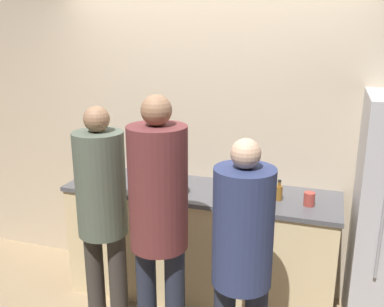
{
  "coord_description": "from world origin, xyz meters",
  "views": [
    {
      "loc": [
        0.94,
        -2.69,
        2.17
      ],
      "look_at": [
        0.0,
        0.14,
        1.31
      ],
      "focal_mm": 40.0,
      "sensor_mm": 36.0,
      "label": 1
    }
  ],
  "objects_px": {
    "utensil_crock": "(238,177)",
    "cup_red": "(309,199)",
    "person_left": "(102,207)",
    "person_right": "(242,253)",
    "person_center": "(159,212)",
    "bottle_clear": "(87,179)",
    "fruit_bowl": "(165,187)",
    "bottle_amber": "(279,192)"
  },
  "relations": [
    {
      "from": "bottle_amber",
      "to": "bottle_clear",
      "type": "bearing_deg",
      "value": -173.17
    },
    {
      "from": "bottle_amber",
      "to": "utensil_crock",
      "type": "bearing_deg",
      "value": 148.2
    },
    {
      "from": "fruit_bowl",
      "to": "bottle_amber",
      "type": "height_order",
      "value": "bottle_amber"
    },
    {
      "from": "person_center",
      "to": "cup_red",
      "type": "height_order",
      "value": "person_center"
    },
    {
      "from": "utensil_crock",
      "to": "cup_red",
      "type": "relative_size",
      "value": 2.41
    },
    {
      "from": "fruit_bowl",
      "to": "cup_red",
      "type": "relative_size",
      "value": 3.42
    },
    {
      "from": "person_center",
      "to": "bottle_clear",
      "type": "bearing_deg",
      "value": 145.55
    },
    {
      "from": "cup_red",
      "to": "person_right",
      "type": "bearing_deg",
      "value": -110.32
    },
    {
      "from": "bottle_clear",
      "to": "cup_red",
      "type": "xyz_separation_m",
      "value": [
        1.73,
        0.14,
        -0.01
      ]
    },
    {
      "from": "person_left",
      "to": "bottle_clear",
      "type": "relative_size",
      "value": 11.6
    },
    {
      "from": "fruit_bowl",
      "to": "bottle_clear",
      "type": "height_order",
      "value": "bottle_clear"
    },
    {
      "from": "cup_red",
      "to": "bottle_amber",
      "type": "bearing_deg",
      "value": 170.45
    },
    {
      "from": "person_center",
      "to": "bottle_amber",
      "type": "xyz_separation_m",
      "value": [
        0.63,
        0.78,
        -0.08
      ]
    },
    {
      "from": "utensil_crock",
      "to": "bottle_clear",
      "type": "bearing_deg",
      "value": -160.6
    },
    {
      "from": "person_left",
      "to": "fruit_bowl",
      "type": "bearing_deg",
      "value": 62.49
    },
    {
      "from": "person_center",
      "to": "fruit_bowl",
      "type": "xyz_separation_m",
      "value": [
        -0.22,
        0.65,
        -0.09
      ]
    },
    {
      "from": "person_left",
      "to": "person_right",
      "type": "bearing_deg",
      "value": -13.26
    },
    {
      "from": "person_center",
      "to": "bottle_clear",
      "type": "height_order",
      "value": "person_center"
    },
    {
      "from": "person_right",
      "to": "utensil_crock",
      "type": "bearing_deg",
      "value": 103.77
    },
    {
      "from": "bottle_clear",
      "to": "cup_red",
      "type": "relative_size",
      "value": 1.48
    },
    {
      "from": "person_center",
      "to": "utensil_crock",
      "type": "relative_size",
      "value": 7.61
    },
    {
      "from": "fruit_bowl",
      "to": "bottle_clear",
      "type": "distance_m",
      "value": 0.66
    },
    {
      "from": "person_left",
      "to": "person_center",
      "type": "height_order",
      "value": "person_center"
    },
    {
      "from": "person_right",
      "to": "cup_red",
      "type": "height_order",
      "value": "person_right"
    },
    {
      "from": "person_left",
      "to": "bottle_amber",
      "type": "relative_size",
      "value": 10.88
    },
    {
      "from": "person_left",
      "to": "bottle_clear",
      "type": "bearing_deg",
      "value": 130.93
    },
    {
      "from": "person_left",
      "to": "person_right",
      "type": "distance_m",
      "value": 1.05
    },
    {
      "from": "person_left",
      "to": "fruit_bowl",
      "type": "height_order",
      "value": "person_left"
    },
    {
      "from": "person_center",
      "to": "fruit_bowl",
      "type": "relative_size",
      "value": 5.37
    },
    {
      "from": "fruit_bowl",
      "to": "bottle_amber",
      "type": "relative_size",
      "value": 2.16
    },
    {
      "from": "utensil_crock",
      "to": "bottle_clear",
      "type": "xyz_separation_m",
      "value": [
        -1.15,
        -0.4,
        -0.01
      ]
    },
    {
      "from": "person_left",
      "to": "person_right",
      "type": "xyz_separation_m",
      "value": [
        1.02,
        -0.24,
        -0.05
      ]
    },
    {
      "from": "bottle_clear",
      "to": "utensil_crock",
      "type": "bearing_deg",
      "value": 19.4
    },
    {
      "from": "person_center",
      "to": "person_right",
      "type": "bearing_deg",
      "value": -10.12
    },
    {
      "from": "bottle_amber",
      "to": "bottle_clear",
      "type": "height_order",
      "value": "bottle_amber"
    },
    {
      "from": "utensil_crock",
      "to": "cup_red",
      "type": "distance_m",
      "value": 0.64
    },
    {
      "from": "person_left",
      "to": "bottle_clear",
      "type": "height_order",
      "value": "person_left"
    },
    {
      "from": "bottle_clear",
      "to": "cup_red",
      "type": "height_order",
      "value": "bottle_clear"
    },
    {
      "from": "person_right",
      "to": "cup_red",
      "type": "relative_size",
      "value": 16.44
    },
    {
      "from": "person_left",
      "to": "cup_red",
      "type": "height_order",
      "value": "person_left"
    },
    {
      "from": "bottle_amber",
      "to": "cup_red",
      "type": "xyz_separation_m",
      "value": [
        0.22,
        -0.04,
        -0.01
      ]
    },
    {
      "from": "person_left",
      "to": "person_center",
      "type": "xyz_separation_m",
      "value": [
        0.48,
        -0.14,
        0.09
      ]
    }
  ]
}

